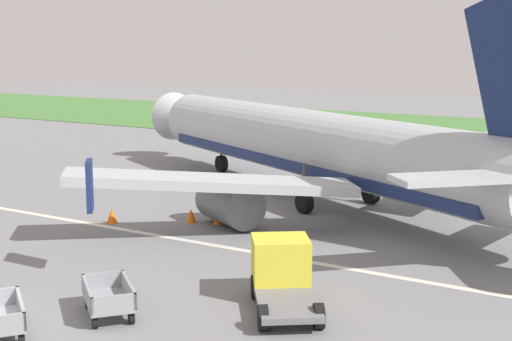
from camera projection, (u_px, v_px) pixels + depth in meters
grass_strip at (488, 133)px, 70.57m from camera, size 220.00×28.00×0.06m
apron_stripe at (212, 245)px, 31.44m from camera, size 120.00×0.36×0.01m
airplane at (323, 148)px, 39.26m from camera, size 34.96×28.89×11.34m
baggage_cart_second_in_row at (108, 297)px, 23.22m from camera, size 3.22×2.81×1.07m
service_truck_beside_carts at (282, 271)px, 24.32m from camera, size 4.11×4.65×2.10m
traffic_cone_near_plane at (191, 215)px, 35.44m from camera, size 0.51×0.51×0.67m
traffic_cone_mid_apron at (112, 216)px, 35.20m from camera, size 0.55×0.55×0.72m
traffic_cone_by_carts at (218, 217)px, 35.08m from camera, size 0.49×0.49×0.65m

